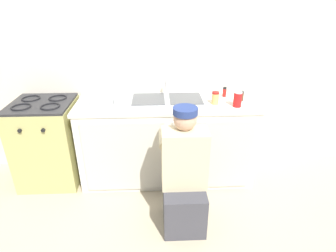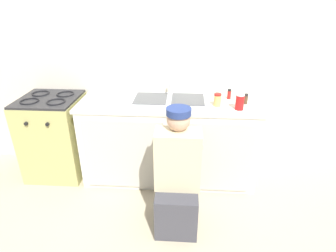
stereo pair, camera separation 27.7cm
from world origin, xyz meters
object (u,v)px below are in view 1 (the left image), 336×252
(sink_double_basin, at_px, (167,100))
(condiment_jar, at_px, (215,98))
(soda_cup_red, at_px, (238,99))
(spice_bottle_red, at_px, (225,92))
(plumber_person, at_px, (184,180))
(stove_range, at_px, (49,142))
(spice_bottle_pepper, at_px, (242,96))
(dish_rack_tray, at_px, (104,101))

(sink_double_basin, xyz_separation_m, condiment_jar, (0.48, -0.08, 0.05))
(soda_cup_red, distance_m, spice_bottle_red, 0.30)
(spice_bottle_red, bearing_deg, condiment_jar, -123.76)
(spice_bottle_red, bearing_deg, plumber_person, -120.26)
(stove_range, xyz_separation_m, spice_bottle_pepper, (2.05, -0.00, 0.49))
(sink_double_basin, bearing_deg, spice_bottle_red, 12.01)
(spice_bottle_pepper, xyz_separation_m, condiment_jar, (-0.29, -0.08, 0.01))
(soda_cup_red, relative_size, spice_bottle_pepper, 1.45)
(sink_double_basin, height_order, spice_bottle_pepper, sink_double_basin)
(stove_range, distance_m, plumber_person, 1.58)
(soda_cup_red, xyz_separation_m, spice_bottle_pepper, (0.09, 0.16, -0.02))
(spice_bottle_pepper, distance_m, spice_bottle_red, 0.20)
(stove_range, relative_size, soda_cup_red, 6.09)
(sink_double_basin, distance_m, plumber_person, 0.88)
(spice_bottle_red, bearing_deg, stove_range, -175.95)
(condiment_jar, bearing_deg, spice_bottle_red, 56.24)
(sink_double_basin, bearing_deg, condiment_jar, -9.77)
(plumber_person, bearing_deg, spice_bottle_pepper, 48.21)
(condiment_jar, bearing_deg, stove_range, 177.39)
(condiment_jar, bearing_deg, sink_double_basin, 170.23)
(sink_double_basin, height_order, plumber_person, plumber_person)
(soda_cup_red, xyz_separation_m, condiment_jar, (-0.20, 0.08, -0.01))
(sink_double_basin, xyz_separation_m, plumber_person, (0.12, -0.74, -0.46))
(sink_double_basin, distance_m, condiment_jar, 0.49)
(soda_cup_red, distance_m, dish_rack_tray, 1.33)
(spice_bottle_pepper, xyz_separation_m, dish_rack_tray, (-1.41, -0.01, -0.03))
(spice_bottle_red, height_order, condiment_jar, condiment_jar)
(spice_bottle_red, bearing_deg, spice_bottle_pepper, -43.10)
(plumber_person, distance_m, spice_bottle_red, 1.12)
(sink_double_basin, relative_size, dish_rack_tray, 2.86)
(stove_range, relative_size, plumber_person, 0.84)
(dish_rack_tray, distance_m, condiment_jar, 1.12)
(stove_range, xyz_separation_m, dish_rack_tray, (0.64, -0.01, 0.47))
(plumber_person, distance_m, spice_bottle_pepper, 1.10)
(spice_bottle_red, bearing_deg, sink_double_basin, -167.99)
(stove_range, xyz_separation_m, condiment_jar, (1.76, -0.08, 0.51))
(sink_double_basin, relative_size, stove_range, 0.86)
(plumber_person, distance_m, soda_cup_red, 0.96)
(spice_bottle_red, xyz_separation_m, condiment_jar, (-0.14, -0.21, 0.01))
(stove_range, xyz_separation_m, soda_cup_red, (1.96, -0.16, 0.52))
(spice_bottle_pepper, bearing_deg, soda_cup_red, -119.35)
(stove_range, height_order, spice_bottle_pepper, spice_bottle_pepper)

